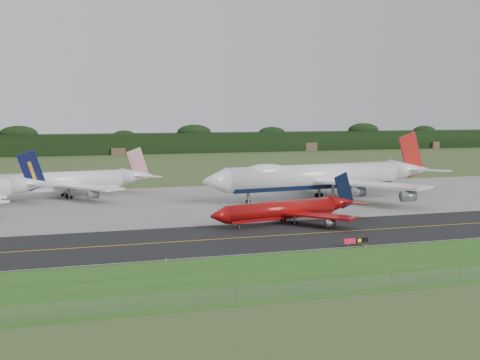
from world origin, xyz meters
name	(u,v)px	position (x,y,z in m)	size (l,w,h in m)	color
ground	(300,230)	(0.00, 0.00, 0.00)	(600.00, 600.00, 0.00)	#344B23
grass_verge	(382,266)	(0.00, -35.00, 0.01)	(400.00, 30.00, 0.01)	#28581A
taxiway	(308,234)	(0.00, -4.00, 0.01)	(400.00, 32.00, 0.02)	black
apron	(231,201)	(0.00, 51.00, 0.01)	(400.00, 78.00, 0.01)	gray
taxiway_centreline	(308,233)	(0.00, -4.00, 0.03)	(400.00, 0.40, 0.00)	gold
taxiway_edge_line	(341,248)	(0.00, -19.50, 0.03)	(400.00, 0.25, 0.00)	silver
perimeter_fence	(427,278)	(0.00, -48.00, 1.10)	(320.00, 0.10, 320.00)	slate
horizon_treeline	(121,145)	(0.00, 273.76, 5.47)	(700.00, 25.00, 12.00)	black
jet_ba_747	(321,177)	(26.57, 46.28, 6.63)	(77.54, 63.78, 19.49)	white
jet_red_737	(288,210)	(1.30, 10.01, 3.07)	(40.70, 32.56, 11.10)	maroon
jet_star_tail	(66,182)	(-45.10, 72.51, 4.87)	(55.34, 45.79, 14.62)	white
taxiway_sign	(356,241)	(3.16, -19.76, 1.23)	(5.22, 0.49, 1.74)	slate
edge_marker_left	(166,260)	(-34.03, -20.50, 0.25)	(0.16, 0.16, 0.50)	yellow
edge_marker_center	(366,246)	(4.89, -20.50, 0.25)	(0.16, 0.16, 0.50)	yellow
edge_marker_right	(480,238)	(31.05, -20.50, 0.25)	(0.16, 0.16, 0.50)	yellow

